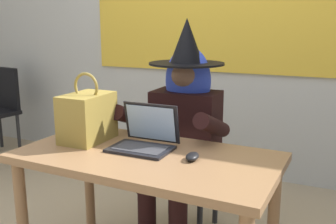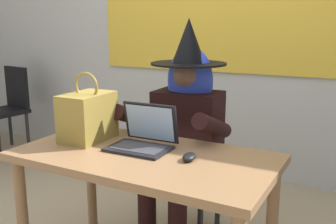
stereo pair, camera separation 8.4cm
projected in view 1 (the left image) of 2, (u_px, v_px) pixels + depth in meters
The scene contains 7 objects.
wall_back_bulletin at pixel (216, 13), 3.44m from camera, with size 6.67×1.97×2.91m.
desk_main at pixel (147, 173), 1.95m from camera, with size 1.31×0.71×0.74m.
chair_at_desk at pixel (189, 157), 2.62m from camera, with size 0.43×0.43×0.88m.
person_costumed at pixel (183, 120), 2.45m from camera, with size 0.60×0.71×1.41m.
laptop at pixel (145, 138), 2.01m from camera, with size 0.31×0.26×0.22m.
computer_mouse at pixel (192, 157), 1.83m from camera, with size 0.06×0.10×0.03m, color black.
handbag at pixel (87, 117), 2.12m from camera, with size 0.20×0.30×0.38m.
Camera 1 is at (1.11, -1.63, 1.37)m, focal length 41.48 mm.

